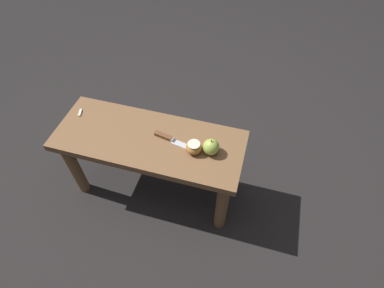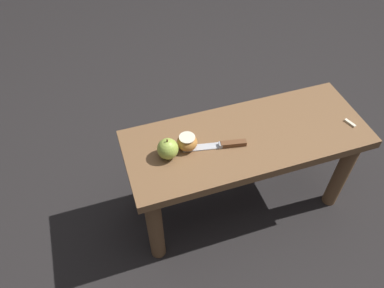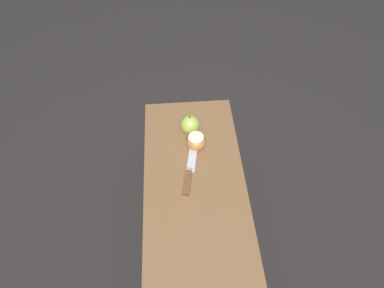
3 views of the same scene
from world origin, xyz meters
TOP-DOWN VIEW (x-y plane):
  - ground_plane at (0.00, 0.00)m, footprint 8.00×8.00m
  - wooden_bench at (0.00, 0.00)m, footprint 1.01×0.39m
  - knife at (-0.11, -0.02)m, footprint 0.25×0.07m
  - apple_whole at (-0.34, 0.00)m, footprint 0.08×0.08m
  - apple_cut at (-0.25, 0.02)m, footprint 0.08×0.08m
  - apple_slice_near_knife at (0.44, -0.07)m, footprint 0.03×0.05m

SIDE VIEW (x-z plane):
  - ground_plane at x=0.00m, z-range 0.00..0.00m
  - wooden_bench at x=0.00m, z-range 0.14..0.63m
  - apple_slice_near_knife at x=0.44m, z-range 0.49..0.49m
  - knife at x=-0.11m, z-range 0.48..0.50m
  - apple_cut at x=-0.25m, z-range 0.49..0.55m
  - apple_whole at x=-0.34m, z-range 0.48..0.57m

